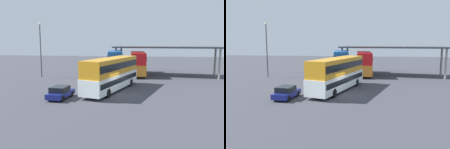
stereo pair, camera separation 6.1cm
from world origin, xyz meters
The scene contains 7 objects.
ground_plane centered at (0.00, 0.00, 0.00)m, with size 140.00×140.00×0.00m, color #3E3F47.
double_decker_main centered at (-0.78, 2.37, 2.22)m, with size 5.72×11.81×4.03m.
parked_hatchback centered at (-5.65, -2.44, 0.67)m, with size 2.07×3.83×1.35m.
double_decker_near_canopy centered at (-2.11, 16.07, 2.38)m, with size 3.65×10.25×4.35m.
double_decker_mid_row centered at (1.98, 16.61, 2.28)m, with size 3.14×10.32×4.15m.
depot_canopy centered at (6.90, 16.54, 4.79)m, with size 18.93×7.77×5.15m.
lamppost_tall centered at (-14.27, 11.63, 5.64)m, with size 0.44×0.44×9.15m.
Camera 1 is at (3.03, -25.13, 5.98)m, focal length 36.60 mm.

